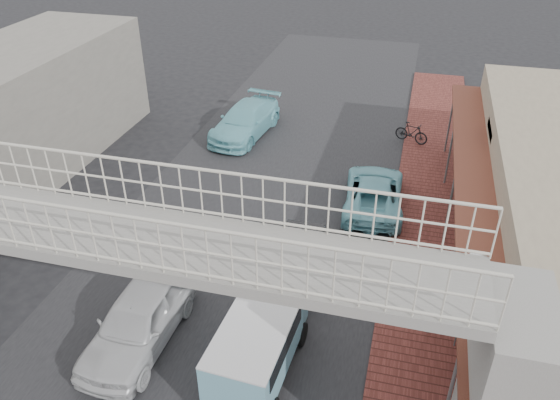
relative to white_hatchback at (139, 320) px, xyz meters
The scene contains 14 objects.
ground 2.62m from the white_hatchback, 58.85° to the left, with size 120.00×120.00×0.00m, color black.
road_strip 2.62m from the white_hatchback, 58.85° to the left, with size 10.00×60.00×0.01m, color black.
sidewalk 9.36m from the white_hatchback, 33.40° to the left, with size 3.00×40.00×0.10m, color brown.
footbridge 3.30m from the white_hatchback, 55.24° to the right, with size 16.40×2.40×6.34m.
building_far_left 12.78m from the white_hatchback, 140.03° to the left, with size 5.00×14.00×5.00m, color gray.
white_hatchback is the anchor object (origin of this frame).
dark_sedan 5.18m from the white_hatchback, 47.23° to the left, with size 1.35×3.87×1.28m, color black.
angkot_curb 10.27m from the white_hatchback, 57.67° to the left, with size 2.16×4.69×1.30m, color #77C2CE.
angkot_far 13.81m from the white_hatchback, 95.58° to the left, with size 2.08×5.13×1.49m, color #7AC9D4.
angkot_van 3.56m from the white_hatchback, ahead, with size 1.92×3.85×1.84m.
motorcycle_near 8.48m from the white_hatchback, 38.91° to the left, with size 0.58×1.66×0.87m, color black.
motorcycle_far 16.16m from the white_hatchback, 65.92° to the left, with size 0.46×1.63×0.98m, color black.
street_clock 9.12m from the white_hatchback, 14.59° to the left, with size 0.76×0.73×2.96m.
arrow_sign 8.85m from the white_hatchback, 14.60° to the left, with size 1.61×1.03×2.74m.
Camera 1 is at (5.27, -11.79, 11.51)m, focal length 35.00 mm.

